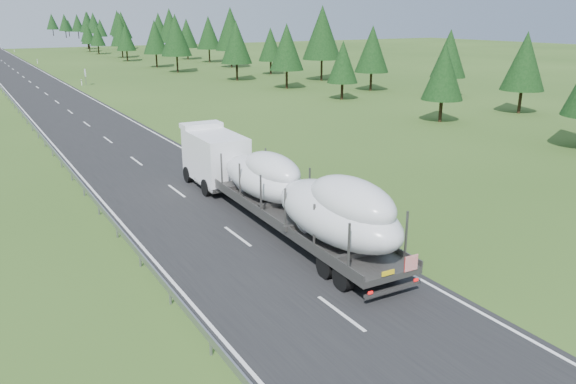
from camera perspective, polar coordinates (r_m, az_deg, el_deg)
ground at (r=21.82m, az=5.39°, el=-12.20°), size 400.00×400.00×0.00m
road_surface at (r=116.27m, az=-25.35°, el=10.56°), size 10.00×400.00×0.02m
marker_posts at (r=171.45m, az=-25.23°, el=12.49°), size 0.13×350.08×1.00m
highway_sign at (r=97.41m, az=-19.91°, el=11.22°), size 0.08×0.90×2.60m
tree_line_right at (r=160.50m, az=-12.57°, el=15.79°), size 26.22×357.13×12.66m
boat_truck at (r=29.21m, az=-0.69°, el=0.61°), size 3.64×20.91×4.24m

